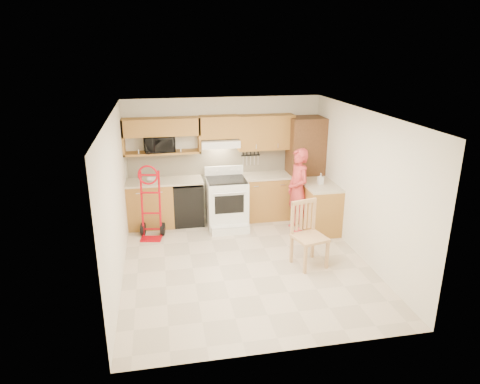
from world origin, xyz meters
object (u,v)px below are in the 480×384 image
object	(u,v)px
person	(298,190)
microwave	(159,144)
range	(227,199)
dining_chair	(310,235)
hand_truck	(150,206)

from	to	relation	value
person	microwave	bearing A→B (deg)	-116.33
range	dining_chair	distance (m)	2.15
dining_chair	person	bearing A→B (deg)	65.95
person	dining_chair	bearing A→B (deg)	-17.91
range	person	size ratio (longest dim) A/B	0.71
person	hand_truck	size ratio (longest dim) A/B	1.28
hand_truck	dining_chair	xyz separation A→B (m)	(2.56, -1.60, -0.10)
hand_truck	microwave	bearing A→B (deg)	82.83
range	dining_chair	bearing A→B (deg)	-60.31
dining_chair	microwave	bearing A→B (deg)	120.78
microwave	hand_truck	distance (m)	1.27
microwave	hand_truck	bearing A→B (deg)	-115.66
microwave	hand_truck	world-z (taller)	microwave
microwave	person	bearing A→B (deg)	-26.28
microwave	dining_chair	bearing A→B (deg)	-53.03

